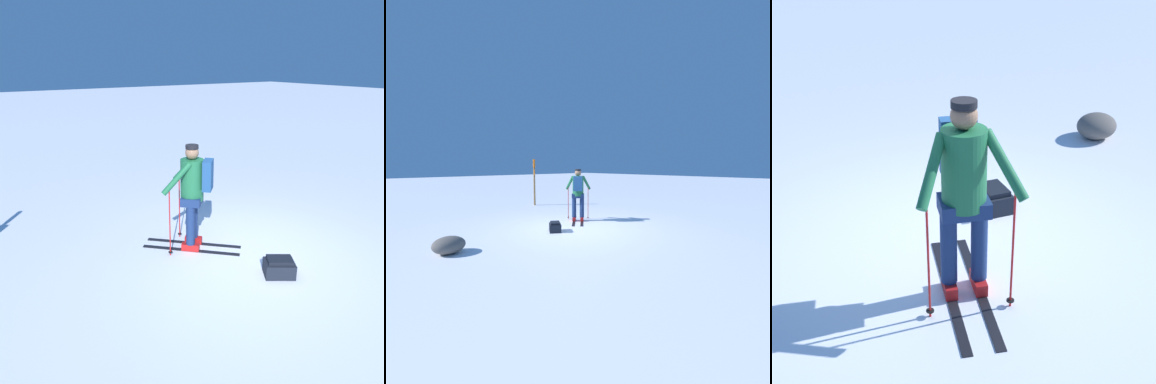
% 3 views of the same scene
% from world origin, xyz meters
% --- Properties ---
extents(ground_plane, '(80.00, 80.00, 0.00)m').
position_xyz_m(ground_plane, '(0.00, 0.00, 0.00)').
color(ground_plane, white).
extents(skier, '(1.44, 1.46, 1.82)m').
position_xyz_m(skier, '(-0.71, -0.68, 1.07)').
color(skier, black).
rests_on(skier, ground_plane).
extents(dropped_backpack, '(0.53, 0.56, 0.29)m').
position_xyz_m(dropped_backpack, '(0.76, -0.09, 0.14)').
color(dropped_backpack, black).
rests_on(dropped_backpack, ground_plane).
extents(rock_boulder, '(0.70, 0.60, 0.39)m').
position_xyz_m(rock_boulder, '(3.66, -0.19, 0.19)').
color(rock_boulder, '#5B5651').
rests_on(rock_boulder, ground_plane).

